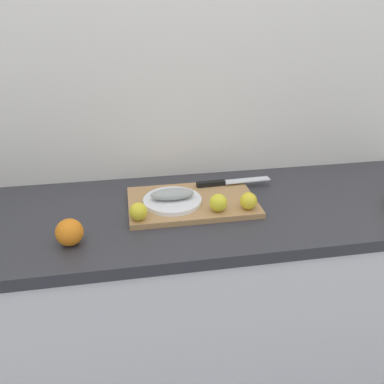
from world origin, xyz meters
name	(u,v)px	position (x,y,z in m)	size (l,w,h in m)	color
back_wall	(172,89)	(0.00, 0.33, 1.25)	(3.20, 0.05, 2.50)	white
kitchen_counter	(187,308)	(0.00, 0.00, 0.45)	(2.00, 0.60, 0.90)	white
cutting_board	(192,202)	(0.03, 0.03, 0.91)	(0.45, 0.28, 0.02)	tan
white_plate	(172,201)	(-0.04, 0.02, 0.93)	(0.20, 0.20, 0.01)	white
fish_fillet	(172,194)	(-0.04, 0.02, 0.95)	(0.15, 0.07, 0.04)	#999E99
chef_knife	(224,182)	(0.17, 0.13, 0.93)	(0.29, 0.04, 0.02)	silver
lemon_0	(248,201)	(0.20, -0.07, 0.95)	(0.06, 0.06, 0.06)	yellow
lemon_1	(218,203)	(0.10, -0.06, 0.95)	(0.06, 0.06, 0.06)	yellow
lemon_2	(138,212)	(-0.17, -0.08, 0.95)	(0.06, 0.06, 0.06)	yellow
orange_1	(69,232)	(-0.37, -0.15, 0.94)	(0.08, 0.08, 0.08)	orange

